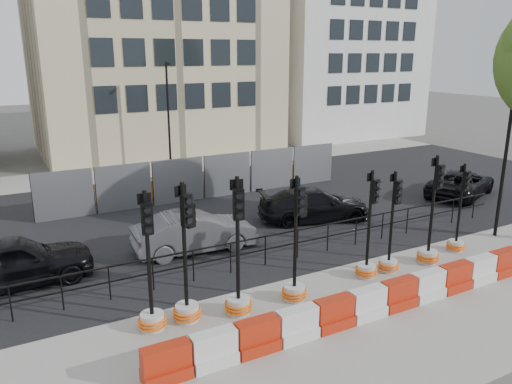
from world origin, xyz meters
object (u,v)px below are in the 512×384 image
lamp_post_near (507,149)px  traffic_signal_h (457,234)px  traffic_signal_a (151,302)px  car_a (12,262)px  car_c (314,205)px  traffic_signal_d (295,272)px

lamp_post_near → traffic_signal_h: bearing=-172.8°
traffic_signal_a → car_a: size_ratio=0.78×
traffic_signal_a → car_a: (-2.77, 4.16, 0.03)m
lamp_post_near → traffic_signal_a: bearing=-178.9°
lamp_post_near → car_a: bearing=166.0°
traffic_signal_h → car_c: bearing=112.4°
traffic_signal_h → lamp_post_near: bearing=4.4°
lamp_post_near → car_a: lamp_post_near is taller
traffic_signal_a → traffic_signal_d: traffic_signal_a is taller
lamp_post_near → car_c: size_ratio=1.25×
car_a → lamp_post_near: bearing=-106.3°
car_a → car_c: bearing=-88.5°
traffic_signal_a → traffic_signal_d: (3.83, -0.37, 0.10)m
lamp_post_near → traffic_signal_a: lamp_post_near is taller
car_a → traffic_signal_a: bearing=-148.7°
traffic_signal_a → lamp_post_near: bearing=5.3°
lamp_post_near → traffic_signal_d: lamp_post_near is taller
car_c → traffic_signal_a: bearing=136.7°
traffic_signal_a → traffic_signal_h: 10.48m
lamp_post_near → traffic_signal_a: (-12.94, -0.25, -2.50)m
traffic_signal_d → traffic_signal_h: (6.65, 0.31, -0.20)m
lamp_post_near → traffic_signal_a: size_ratio=1.72×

